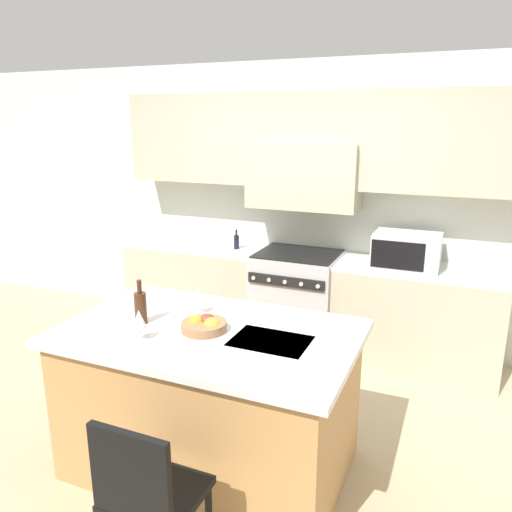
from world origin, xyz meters
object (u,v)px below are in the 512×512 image
at_px(wine_glass_near, 139,320).
at_px(microwave, 407,250).
at_px(wine_glass_far, 199,295).
at_px(oil_bottle_on_counter, 236,242).
at_px(fruit_bowl, 205,325).
at_px(wine_bottle, 141,307).
at_px(range_stove, 297,300).
at_px(island_chair, 147,494).

bearing_deg(wine_glass_near, microwave, 61.52).
bearing_deg(wine_glass_far, oil_bottle_on_counter, 107.50).
relative_size(wine_glass_near, fruit_bowl, 0.67).
bearing_deg(wine_bottle, wine_glass_far, 48.17).
xyz_separation_m(range_stove, oil_bottle_on_counter, (-0.65, 0.01, 0.52)).
bearing_deg(range_stove, island_chair, -85.57).
height_order(range_stove, microwave, microwave).
xyz_separation_m(microwave, wine_glass_far, (-1.09, -1.72, 0.00)).
bearing_deg(microwave, range_stove, -178.91).
relative_size(range_stove, island_chair, 1.05).
relative_size(range_stove, wine_glass_near, 5.17).
distance_m(wine_glass_near, oil_bottle_on_counter, 2.24).
xyz_separation_m(island_chair, wine_bottle, (-0.57, 0.80, 0.53)).
bearing_deg(wine_glass_near, wine_bottle, 124.07).
bearing_deg(oil_bottle_on_counter, island_chair, -72.83).
bearing_deg(wine_bottle, fruit_bowl, 7.90).
height_order(range_stove, wine_bottle, wine_bottle).
xyz_separation_m(island_chair, oil_bottle_on_counter, (-0.86, 2.79, 0.48)).
relative_size(island_chair, wine_glass_near, 4.95).
bearing_deg(oil_bottle_on_counter, wine_glass_far, -72.50).
distance_m(fruit_bowl, oil_bottle_on_counter, 2.05).
height_order(range_stove, fruit_bowl, fruit_bowl).
height_order(wine_bottle, wine_glass_near, wine_bottle).
relative_size(range_stove, microwave, 1.69).
distance_m(island_chair, oil_bottle_on_counter, 2.96).
distance_m(microwave, island_chair, 2.95).
bearing_deg(oil_bottle_on_counter, wine_bottle, -81.73).
distance_m(wine_glass_far, fruit_bowl, 0.29).
xyz_separation_m(island_chair, fruit_bowl, (-0.16, 0.86, 0.46)).
xyz_separation_m(wine_bottle, wine_glass_far, (0.25, 0.28, 0.02)).
height_order(wine_glass_near, wine_glass_far, same).
height_order(range_stove, wine_glass_far, wine_glass_far).
bearing_deg(fruit_bowl, island_chair, -79.46).
height_order(island_chair, wine_glass_near, wine_glass_near).
xyz_separation_m(range_stove, microwave, (0.98, 0.02, 0.59)).
distance_m(island_chair, wine_bottle, 1.12).
xyz_separation_m(microwave, island_chair, (-0.76, -2.80, -0.55)).
bearing_deg(fruit_bowl, wine_glass_near, -135.81).
relative_size(wine_bottle, wine_glass_far, 1.53).
distance_m(wine_glass_far, oil_bottle_on_counter, 1.79).
distance_m(microwave, fruit_bowl, 2.15).
relative_size(wine_bottle, fruit_bowl, 1.03).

